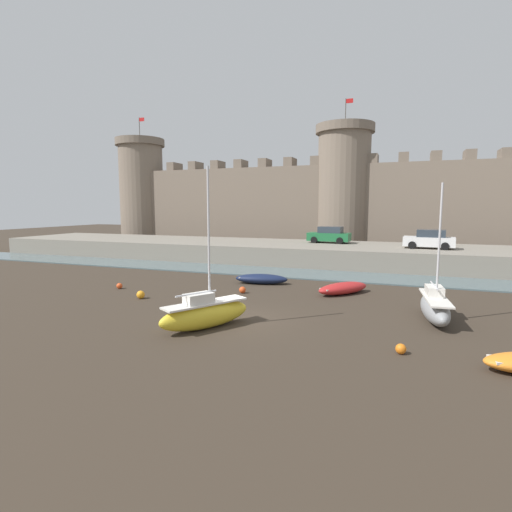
# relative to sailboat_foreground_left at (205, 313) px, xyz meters

# --- Properties ---
(ground_plane) EXTENTS (160.00, 160.00, 0.00)m
(ground_plane) POSITION_rel_sailboat_foreground_left_xyz_m (0.99, 1.64, -0.69)
(ground_plane) COLOR #382D23
(water_channel) EXTENTS (80.00, 4.50, 0.10)m
(water_channel) POSITION_rel_sailboat_foreground_left_xyz_m (0.99, 15.21, -0.64)
(water_channel) COLOR slate
(water_channel) RESTS_ON ground
(quay_road) EXTENTS (70.33, 10.00, 1.75)m
(quay_road) POSITION_rel_sailboat_foreground_left_xyz_m (0.99, 22.46, 0.18)
(quay_road) COLOR gray
(quay_road) RESTS_ON ground
(castle) EXTENTS (65.25, 6.92, 17.97)m
(castle) POSITION_rel_sailboat_foreground_left_xyz_m (0.99, 34.27, 5.76)
(castle) COLOR #7A6B5B
(castle) RESTS_ON ground
(sailboat_foreground_left) EXTENTS (3.18, 4.37, 7.06)m
(sailboat_foreground_left) POSITION_rel_sailboat_foreground_left_xyz_m (0.00, 0.00, 0.00)
(sailboat_foreground_left) COLOR yellow
(sailboat_foreground_left) RESTS_ON ground
(rowboat_foreground_centre) EXTENTS (3.31, 3.73, 0.71)m
(rowboat_foreground_centre) POSITION_rel_sailboat_foreground_left_xyz_m (4.70, 9.15, -0.32)
(rowboat_foreground_centre) COLOR red
(rowboat_foreground_centre) RESTS_ON ground
(sailboat_midflat_left) EXTENTS (1.52, 4.58, 6.41)m
(sailboat_midflat_left) POSITION_rel_sailboat_foreground_left_xyz_m (9.57, 4.80, -0.02)
(sailboat_midflat_left) COLOR gray
(sailboat_midflat_left) RESTS_ON ground
(rowboat_midflat_right) EXTENTS (3.80, 1.84, 0.68)m
(rowboat_midflat_right) POSITION_rel_sailboat_foreground_left_xyz_m (-1.09, 10.47, -0.33)
(rowboat_midflat_right) COLOR #141E3D
(rowboat_midflat_right) RESTS_ON ground
(mooring_buoy_near_channel) EXTENTS (0.47, 0.47, 0.47)m
(mooring_buoy_near_channel) POSITION_rel_sailboat_foreground_left_xyz_m (-6.18, 3.75, -0.46)
(mooring_buoy_near_channel) COLOR orange
(mooring_buoy_near_channel) RESTS_ON ground
(mooring_buoy_mid_mud) EXTENTS (0.41, 0.41, 0.41)m
(mooring_buoy_mid_mud) POSITION_rel_sailboat_foreground_left_xyz_m (-1.17, 7.18, -0.49)
(mooring_buoy_mid_mud) COLOR #E04C1E
(mooring_buoy_mid_mud) RESTS_ON ground
(mooring_buoy_off_centre) EXTENTS (0.38, 0.38, 0.38)m
(mooring_buoy_off_centre) POSITION_rel_sailboat_foreground_left_xyz_m (-9.21, 5.63, -0.50)
(mooring_buoy_off_centre) COLOR #E04C1E
(mooring_buoy_off_centre) RESTS_ON ground
(mooring_buoy_near_shore) EXTENTS (0.38, 0.38, 0.38)m
(mooring_buoy_near_shore) POSITION_rel_sailboat_foreground_left_xyz_m (8.13, -0.31, -0.50)
(mooring_buoy_near_shore) COLOR orange
(mooring_buoy_near_shore) RESTS_ON ground
(car_quay_east) EXTENTS (4.21, 2.11, 1.62)m
(car_quay_east) POSITION_rel_sailboat_foreground_left_xyz_m (1.16, 24.22, 1.84)
(car_quay_east) COLOR #1E6638
(car_quay_east) RESTS_ON quay_road
(car_quay_centre_east) EXTENTS (4.21, 2.11, 1.62)m
(car_quay_centre_east) POSITION_rel_sailboat_foreground_left_xyz_m (10.15, 21.81, 1.84)
(car_quay_centre_east) COLOR silver
(car_quay_centre_east) RESTS_ON quay_road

